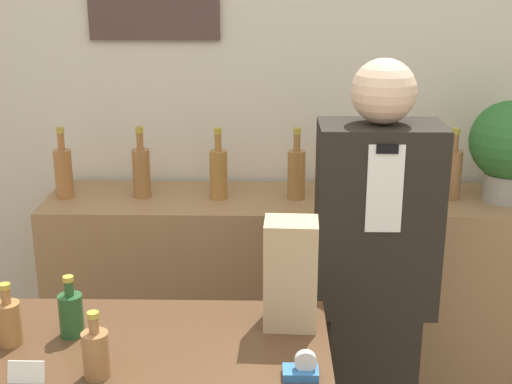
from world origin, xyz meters
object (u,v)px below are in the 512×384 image
(potted_plant, at_px, (509,145))
(tape_dispenser, at_px, (302,369))
(shopkeeper, at_px, (373,292))
(paper_bag, at_px, (291,274))

(potted_plant, height_order, tape_dispenser, potted_plant)
(shopkeeper, bearing_deg, tape_dispenser, -110.84)
(potted_plant, xyz_separation_m, paper_bag, (-0.93, -1.06, -0.12))
(paper_bag, relative_size, tape_dispenser, 3.51)
(tape_dispenser, bearing_deg, potted_plant, 55.64)
(potted_plant, xyz_separation_m, tape_dispenser, (-0.91, -1.33, -0.25))
(tape_dispenser, bearing_deg, paper_bag, 94.99)
(shopkeeper, bearing_deg, paper_bag, -123.22)
(potted_plant, height_order, paper_bag, potted_plant)
(shopkeeper, distance_m, paper_bag, 0.63)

